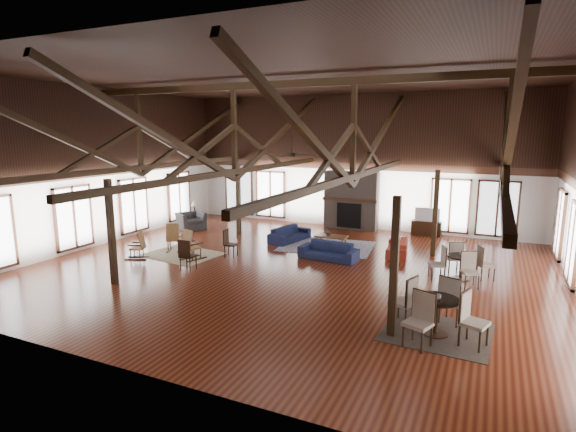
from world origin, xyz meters
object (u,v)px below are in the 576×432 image
at_px(sofa_navy_left, 290,234).
at_px(cafe_table_near, 436,309).
at_px(sofa_navy_front, 328,251).
at_px(cafe_table_far, 462,263).
at_px(tv_console, 426,228).
at_px(coffee_table, 331,237).
at_px(armchair, 191,221).
at_px(sofa_orange, 397,247).

xyz_separation_m(sofa_navy_left, cafe_table_near, (6.39, -6.37, 0.28)).
xyz_separation_m(sofa_navy_front, sofa_navy_left, (-2.30, 1.82, -0.01)).
relative_size(cafe_table_far, tv_console, 1.59).
height_order(sofa_navy_front, cafe_table_near, cafe_table_near).
xyz_separation_m(coffee_table, armchair, (-6.82, 0.40, -0.03)).
relative_size(sofa_orange, tv_console, 1.47).
height_order(armchair, tv_console, armchair).
distance_m(coffee_table, tv_console, 4.74).
distance_m(sofa_navy_left, cafe_table_near, 9.03).
xyz_separation_m(sofa_navy_front, cafe_table_near, (4.09, -4.55, 0.27)).
bearing_deg(cafe_table_far, sofa_navy_front, 175.20).
relative_size(coffee_table, cafe_table_far, 0.62).
distance_m(sofa_navy_front, cafe_table_near, 6.12).
relative_size(sofa_navy_left, tv_console, 1.62).
relative_size(sofa_navy_left, sofa_orange, 1.10).
bearing_deg(sofa_navy_front, armchair, 169.51).
bearing_deg(sofa_navy_front, sofa_orange, 43.85).
xyz_separation_m(sofa_navy_front, armchair, (-7.27, 1.99, 0.08)).
height_order(sofa_navy_left, cafe_table_far, cafe_table_far).
bearing_deg(cafe_table_far, sofa_navy_left, 161.73).
xyz_separation_m(armchair, cafe_table_far, (11.58, -2.35, 0.12)).
distance_m(sofa_navy_left, cafe_table_far, 6.97).
relative_size(coffee_table, armchair, 1.03).
bearing_deg(cafe_table_near, tv_console, 98.91).
distance_m(sofa_navy_front, armchair, 7.53).
bearing_deg(coffee_table, armchair, 176.74).
height_order(cafe_table_near, tv_console, cafe_table_near).
height_order(sofa_navy_left, coffee_table, sofa_navy_left).
bearing_deg(cafe_table_near, coffee_table, 126.49).
bearing_deg(cafe_table_near, armchair, 150.07).
height_order(sofa_orange, coffee_table, sofa_orange).
height_order(sofa_navy_left, tv_console, tv_console).
bearing_deg(coffee_table, sofa_navy_left, 172.94).
distance_m(armchair, cafe_table_far, 11.82).
bearing_deg(sofa_navy_front, cafe_table_near, -43.19).
height_order(coffee_table, cafe_table_near, cafe_table_near).
xyz_separation_m(cafe_table_far, tv_console, (-1.77, 5.62, -0.20)).
relative_size(sofa_navy_front, cafe_table_near, 0.91).
bearing_deg(sofa_orange, sofa_navy_front, -59.23).
bearing_deg(cafe_table_near, sofa_orange, 108.45).
bearing_deg(tv_console, coffee_table, -129.33).
relative_size(sofa_orange, coffee_table, 1.49).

